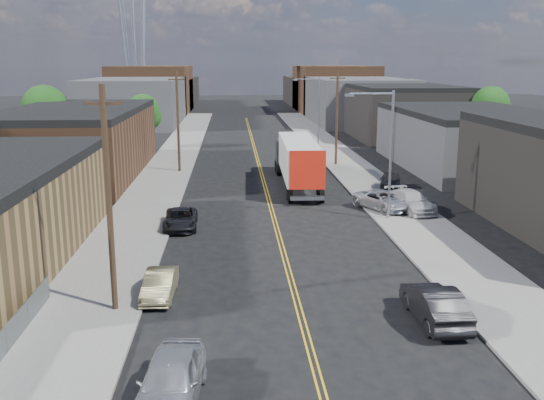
{
  "coord_description": "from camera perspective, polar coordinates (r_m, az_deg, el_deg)",
  "views": [
    {
      "loc": [
        -2.92,
        -15.62,
        10.87
      ],
      "look_at": [
        -0.47,
        20.92,
        2.5
      ],
      "focal_mm": 40.0,
      "sensor_mm": 36.0,
      "label": 1
    }
  ],
  "objects": [
    {
      "name": "ground",
      "position": [
        76.46,
        -1.61,
        4.7
      ],
      "size": [
        260.0,
        260.0,
        0.0
      ],
      "primitive_type": "plane",
      "color": "black",
      "rests_on": "ground"
    },
    {
      "name": "centerline",
      "position": [
        61.66,
        -1.06,
        2.72
      ],
      "size": [
        0.32,
        120.0,
        0.01
      ],
      "primitive_type": "cube",
      "color": "gold",
      "rests_on": "ground"
    },
    {
      "name": "sidewalk_left",
      "position": [
        61.93,
        -9.88,
        2.64
      ],
      "size": [
        5.0,
        140.0,
        0.15
      ],
      "primitive_type": "cube",
      "color": "slate",
      "rests_on": "ground"
    },
    {
      "name": "sidewalk_right",
      "position": [
        62.82,
        7.64,
        2.86
      ],
      "size": [
        5.0,
        140.0,
        0.15
      ],
      "primitive_type": "cube",
      "color": "slate",
      "rests_on": "ground"
    },
    {
      "name": "warehouse_brown",
      "position": [
        61.97,
        -17.96,
        5.23
      ],
      "size": [
        12.0,
        26.0,
        6.6
      ],
      "color": "#523321",
      "rests_on": "ground"
    },
    {
      "name": "industrial_right_b",
      "position": [
        66.93,
        18.15,
        5.53
      ],
      "size": [
        14.0,
        24.0,
        6.1
      ],
      "color": "#3D3D40",
      "rests_on": "ground"
    },
    {
      "name": "industrial_right_c",
      "position": [
        91.37,
        12.13,
        8.15
      ],
      "size": [
        14.0,
        22.0,
        7.6
      ],
      "color": "black",
      "rests_on": "ground"
    },
    {
      "name": "skyline_left_a",
      "position": [
        112.15,
        -12.74,
        9.05
      ],
      "size": [
        16.0,
        30.0,
        8.0
      ],
      "primitive_type": "cube",
      "color": "#3D3D40",
      "rests_on": "ground"
    },
    {
      "name": "skyline_right_a",
      "position": [
        113.18,
        7.97,
        9.27
      ],
      "size": [
        16.0,
        30.0,
        8.0
      ],
      "primitive_type": "cube",
      "color": "#3D3D40",
      "rests_on": "ground"
    },
    {
      "name": "skyline_left_b",
      "position": [
        136.82,
        -11.17,
        10.18
      ],
      "size": [
        16.0,
        26.0,
        10.0
      ],
      "primitive_type": "cube",
      "color": "#523321",
      "rests_on": "ground"
    },
    {
      "name": "skyline_right_b",
      "position": [
        137.67,
        5.85,
        10.37
      ],
      "size": [
        16.0,
        26.0,
        10.0
      ],
      "primitive_type": "cube",
      "color": "#523321",
      "rests_on": "ground"
    },
    {
      "name": "skyline_left_c",
      "position": [
        156.73,
        -10.24,
        9.98
      ],
      "size": [
        16.0,
        40.0,
        7.0
      ],
      "primitive_type": "cube",
      "color": "black",
      "rests_on": "ground"
    },
    {
      "name": "skyline_right_c",
      "position": [
        157.48,
        4.62,
        10.15
      ],
      "size": [
        16.0,
        40.0,
        7.0
      ],
      "primitive_type": "cube",
      "color": "black",
      "rests_on": "ground"
    },
    {
      "name": "streetlight_near",
      "position": [
        42.33,
        10.63,
        5.13
      ],
      "size": [
        3.39,
        0.25,
        9.0
      ],
      "color": "gray",
      "rests_on": "ground"
    },
    {
      "name": "streetlight_far",
      "position": [
        76.55,
        4.12,
        8.69
      ],
      "size": [
        3.39,
        0.25,
        9.0
      ],
      "color": "gray",
      "rests_on": "ground"
    },
    {
      "name": "utility_pole_left_near",
      "position": [
        26.78,
        -15.11,
        0.06
      ],
      "size": [
        1.6,
        0.26,
        10.0
      ],
      "color": "black",
      "rests_on": "ground"
    },
    {
      "name": "utility_pole_left_far",
      "position": [
        61.12,
        -8.84,
        7.34
      ],
      "size": [
        1.6,
        0.26,
        10.0
      ],
      "color": "black",
      "rests_on": "ground"
    },
    {
      "name": "utility_pole_right",
      "position": [
        64.84,
        6.11,
        7.73
      ],
      "size": [
        1.6,
        0.26,
        10.0
      ],
      "color": "black",
      "rests_on": "ground"
    },
    {
      "name": "tree_left_mid",
      "position": [
        73.88,
        -20.55,
        7.88
      ],
      "size": [
        5.1,
        5.04,
        8.37
      ],
      "color": "black",
      "rests_on": "ground"
    },
    {
      "name": "tree_left_far",
      "position": [
        78.66,
        -11.99,
        8.0
      ],
      "size": [
        4.35,
        4.2,
        6.97
      ],
      "color": "black",
      "rests_on": "ground"
    },
    {
      "name": "tree_right_far",
      "position": [
        82.7,
        19.89,
        8.17
      ],
      "size": [
        4.85,
        4.76,
        7.91
      ],
      "color": "black",
      "rests_on": "ground"
    },
    {
      "name": "semi_truck",
      "position": [
        54.4,
        2.31,
        3.95
      ],
      "size": [
        3.11,
        16.41,
        4.29
      ],
      "rotation": [
        0.0,
        0.0,
        -0.03
      ],
      "color": "#BEBEBE",
      "rests_on": "ground"
    },
    {
      "name": "car_left_a",
      "position": [
        20.67,
        -9.52,
        -16.39
      ],
      "size": [
        2.37,
        5.01,
        1.66
      ],
      "primitive_type": "imported",
      "rotation": [
        0.0,
        0.0,
        -0.09
      ],
      "color": "silver",
      "rests_on": "ground"
    },
    {
      "name": "car_left_b",
      "position": [
        29.27,
        -10.52,
        -7.82
      ],
      "size": [
        1.49,
        3.91,
        1.27
      ],
      "primitive_type": "imported",
      "rotation": [
        0.0,
        0.0,
        -0.04
      ],
      "color": "#79734F",
      "rests_on": "ground"
    },
    {
      "name": "car_left_c",
      "position": [
        40.84,
        -8.6,
        -1.77
      ],
      "size": [
        2.27,
        4.71,
        1.29
      ],
      "primitive_type": "imported",
      "rotation": [
        0.0,
        0.0,
        0.03
      ],
      "color": "black",
      "rests_on": "ground"
    },
    {
      "name": "car_right_oncoming",
      "position": [
        27.07,
        15.08,
        -9.44
      ],
      "size": [
        1.79,
        4.89,
        1.6
      ],
      "primitive_type": "imported",
      "rotation": [
        0.0,
        0.0,
        3.16
      ],
      "color": "black",
      "rests_on": "ground"
    },
    {
      "name": "car_right_lot_a",
      "position": [
        45.7,
        10.35,
        -0.02
      ],
      "size": [
        4.37,
        5.44,
        1.38
      ],
      "primitive_type": "imported",
      "rotation": [
        0.0,
        0.0,
        0.5
      ],
      "color": "#B6B8BC",
      "rests_on": "sidewalk_right"
    },
    {
      "name": "car_right_lot_b",
      "position": [
        45.55,
        12.94,
        -0.11
      ],
      "size": [
        3.21,
        5.48,
        1.49
      ],
      "primitive_type": "imported",
      "rotation": [
        0.0,
        0.0,
        0.23
      ],
      "color": "#B8B8B8",
      "rests_on": "sidewalk_right"
    },
    {
      "name": "car_right_lot_c",
      "position": [
        53.23,
        11.07,
        1.81
      ],
      "size": [
        2.8,
        4.54,
        1.44
      ],
      "primitive_type": "imported",
      "rotation": [
        0.0,
        0.0,
        -0.28
      ],
      "color": "black",
      "rests_on": "sidewalk_right"
    }
  ]
}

